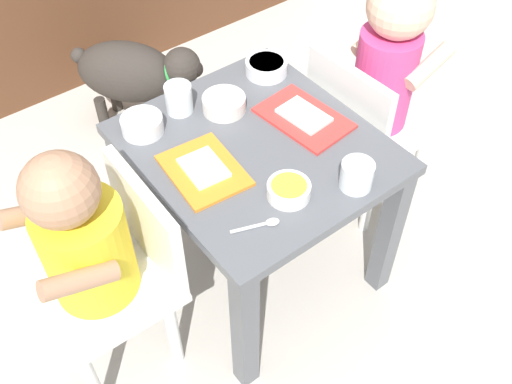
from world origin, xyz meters
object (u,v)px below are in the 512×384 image
(dog, at_px, (134,73))
(water_cup_left, at_px, (357,177))
(veggie_bowl_far, at_px, (224,103))
(cereal_bowl_right_side, at_px, (266,67))
(seated_child_right, at_px, (383,72))
(dining_table, at_px, (256,171))
(food_tray_right, at_px, (305,118))
(spoon_by_left_tray, at_px, (260,225))
(food_tray_left, at_px, (205,171))
(veggie_bowl_near, at_px, (142,124))
(water_cup_right, at_px, (179,100))
(seated_child_left, at_px, (91,246))
(cereal_bowl_left_side, at_px, (289,190))

(dog, distance_m, water_cup_left, 0.95)
(dog, height_order, veggie_bowl_far, veggie_bowl_far)
(cereal_bowl_right_side, bearing_deg, seated_child_right, -37.23)
(dining_table, distance_m, water_cup_left, 0.26)
(food_tray_right, distance_m, cereal_bowl_right_side, 0.20)
(dining_table, xyz_separation_m, cereal_bowl_right_side, (0.18, 0.19, 0.10))
(cereal_bowl_right_side, bearing_deg, food_tray_right, -101.95)
(cereal_bowl_right_side, xyz_separation_m, spoon_by_left_tray, (-0.31, -0.38, -0.02))
(water_cup_left, bearing_deg, food_tray_left, 135.72)
(dog, relative_size, food_tray_right, 1.72)
(seated_child_right, bearing_deg, water_cup_left, -144.05)
(dining_table, height_order, cereal_bowl_right_side, cereal_bowl_right_side)
(food_tray_right, relative_size, veggie_bowl_near, 2.36)
(dining_table, bearing_deg, water_cup_right, 109.08)
(food_tray_right, bearing_deg, seated_child_left, -179.81)
(dog, bearing_deg, water_cup_right, -103.59)
(food_tray_left, bearing_deg, veggie_bowl_near, 100.69)
(cereal_bowl_left_side, bearing_deg, dining_table, 75.79)
(veggie_bowl_far, height_order, spoon_by_left_tray, veggie_bowl_far)
(seated_child_right, bearing_deg, spoon_by_left_tray, -159.75)
(seated_child_left, xyz_separation_m, food_tray_right, (0.54, 0.00, 0.04))
(dining_table, relative_size, water_cup_left, 8.08)
(water_cup_right, height_order, cereal_bowl_right_side, water_cup_right)
(seated_child_left, bearing_deg, spoon_by_left_tray, -33.52)
(seated_child_right, xyz_separation_m, veggie_bowl_near, (-0.58, 0.17, 0.02))
(dining_table, distance_m, veggie_bowl_far, 0.17)
(food_tray_right, xyz_separation_m, water_cup_right, (-0.21, 0.20, 0.02))
(food_tray_left, bearing_deg, spoon_by_left_tray, -88.95)
(dog, bearing_deg, seated_child_left, -123.26)
(dog, xyz_separation_m, water_cup_right, (-0.12, -0.50, 0.27))
(seated_child_right, xyz_separation_m, food_tray_right, (-0.27, -0.02, 0.01))
(seated_child_right, distance_m, spoon_by_left_tray, 0.58)
(veggie_bowl_far, relative_size, cereal_bowl_right_side, 0.97)
(seated_child_right, xyz_separation_m, cereal_bowl_left_side, (-0.45, -0.17, 0.02))
(dining_table, bearing_deg, dog, 85.79)
(cereal_bowl_right_side, distance_m, spoon_by_left_tray, 0.49)
(dining_table, distance_m, food_tray_right, 0.16)
(food_tray_right, relative_size, veggie_bowl_far, 2.20)
(seated_child_right, bearing_deg, food_tray_right, -176.43)
(food_tray_left, xyz_separation_m, veggie_bowl_near, (-0.04, 0.19, 0.01))
(cereal_bowl_right_side, relative_size, veggie_bowl_near, 1.11)
(dog, relative_size, veggie_bowl_near, 4.07)
(spoon_by_left_tray, bearing_deg, water_cup_right, 80.41)
(water_cup_right, relative_size, spoon_by_left_tray, 0.71)
(food_tray_left, distance_m, food_tray_right, 0.27)
(seated_child_left, bearing_deg, cereal_bowl_left_side, -22.75)
(food_tray_right, relative_size, cereal_bowl_left_side, 2.49)
(dog, height_order, spoon_by_left_tray, spoon_by_left_tray)
(water_cup_left, bearing_deg, water_cup_right, 110.21)
(water_cup_right, bearing_deg, water_cup_left, -69.79)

